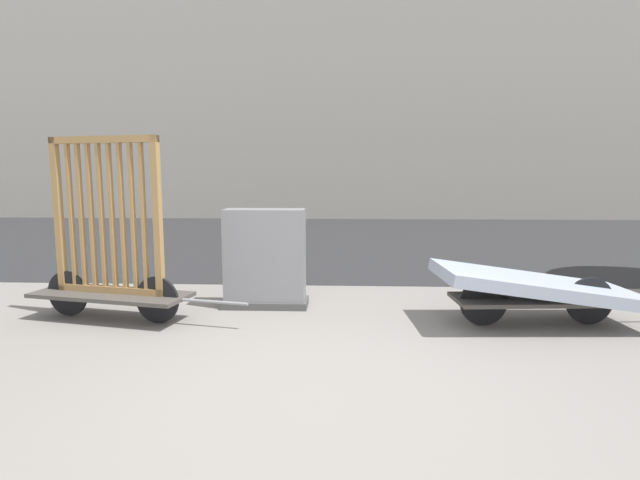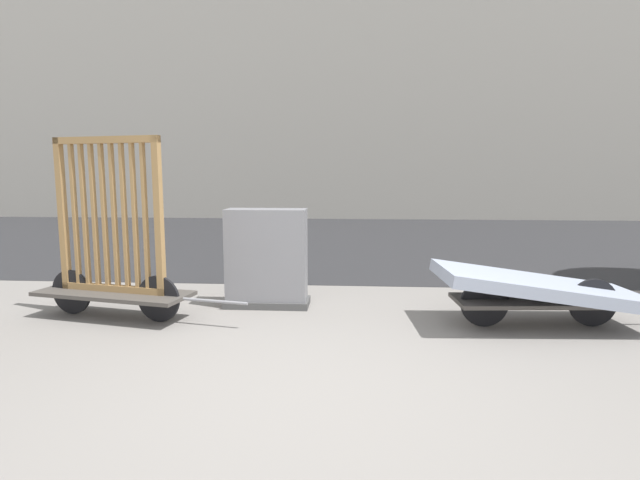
{
  "view_description": "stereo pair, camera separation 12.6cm",
  "coord_description": "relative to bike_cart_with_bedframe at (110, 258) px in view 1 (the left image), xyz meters",
  "views": [
    {
      "loc": [
        0.23,
        -3.28,
        1.52
      ],
      "look_at": [
        0.0,
        1.7,
        0.85
      ],
      "focal_mm": 28.0,
      "sensor_mm": 36.0,
      "label": 1
    },
    {
      "loc": [
        0.35,
        -3.27,
        1.52
      ],
      "look_at": [
        0.0,
        1.7,
        0.85
      ],
      "focal_mm": 28.0,
      "sensor_mm": 36.0,
      "label": 2
    }
  ],
  "objects": [
    {
      "name": "road_strip",
      "position": [
        2.18,
        6.61,
        -0.65
      ],
      "size": [
        56.0,
        9.9,
        0.01
      ],
      "color": "#2D2D30",
      "rests_on": "ground_plane"
    },
    {
      "name": "ground_plane",
      "position": [
        2.18,
        -1.69,
        -0.65
      ],
      "size": [
        60.0,
        60.0,
        0.0
      ],
      "primitive_type": "plane",
      "color": "gray"
    },
    {
      "name": "bike_cart_with_mattress",
      "position": [
        4.36,
        0.0,
        -0.27
      ],
      "size": [
        2.56,
        1.08,
        0.61
      ],
      "rotation": [
        0.0,
        0.0,
        0.08
      ],
      "color": "#4C4742",
      "rests_on": "ground_plane"
    },
    {
      "name": "utility_cabinet",
      "position": [
        1.53,
        0.58,
        -0.14
      ],
      "size": [
        0.96,
        0.41,
        1.12
      ],
      "color": "#4C4C4C",
      "rests_on": "ground_plane"
    },
    {
      "name": "building_facade",
      "position": [
        2.18,
        13.56,
        5.22
      ],
      "size": [
        48.0,
        4.0,
        11.74
      ],
      "color": "#B2ADA3",
      "rests_on": "ground_plane"
    },
    {
      "name": "bike_cart_with_bedframe",
      "position": [
        0.0,
        0.0,
        0.0
      ],
      "size": [
        2.37,
        0.89,
        1.89
      ],
      "rotation": [
        0.0,
        0.0,
        -0.21
      ],
      "color": "#4C4742",
      "rests_on": "ground_plane"
    }
  ]
}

